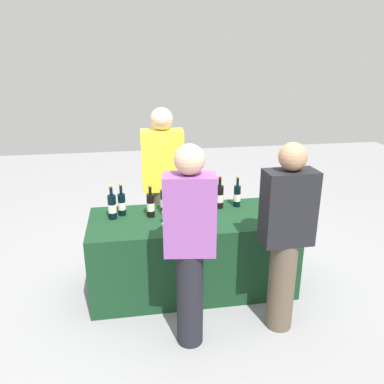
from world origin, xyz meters
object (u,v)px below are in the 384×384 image
server_pouring (163,182)px  wine_glass_1 (178,216)px  wine_bottle_2 (151,205)px  wine_glass_0 (165,213)px  wine_bottle_0 (112,207)px  wine_bottle_1 (122,204)px  guest_0 (190,242)px  wine_bottle_6 (220,196)px  wine_glass_2 (196,215)px  wine_bottle_3 (164,201)px  guest_1 (286,234)px  wine_bottle_5 (198,197)px  wine_bottle_4 (188,203)px  wine_bottle_7 (237,196)px

server_pouring → wine_glass_1: bearing=96.7°
wine_bottle_2 → wine_glass_0: size_ratio=2.27×
wine_bottle_0 → wine_bottle_1: wine_bottle_0 is taller
wine_bottle_0 → guest_0: (0.59, -0.86, 0.02)m
wine_bottle_2 → wine_glass_1: wine_bottle_2 is taller
wine_bottle_6 → wine_glass_2: (-0.31, -0.39, -0.01)m
wine_glass_1 → server_pouring: server_pouring is taller
wine_bottle_2 → wine_glass_2: (0.38, -0.28, -0.01)m
wine_glass_0 → wine_bottle_3: bearing=86.3°
wine_bottle_0 → guest_1: guest_1 is taller
wine_bottle_6 → wine_bottle_0: bearing=-174.3°
wine_glass_0 → wine_glass_1: size_ratio=0.97×
wine_bottle_2 → wine_bottle_5: (0.47, 0.13, 0.01)m
wine_glass_0 → guest_1: guest_1 is taller
wine_bottle_4 → guest_0: 0.88m
wine_bottle_5 → guest_1: size_ratio=0.21×
wine_bottle_3 → guest_1: guest_1 is taller
wine_bottle_1 → wine_bottle_2: bearing=-17.3°
wine_bottle_2 → wine_bottle_6: size_ratio=0.98×
wine_bottle_4 → wine_bottle_7: 0.53m
wine_glass_0 → server_pouring: size_ratio=0.08×
wine_bottle_5 → wine_glass_1: (-0.25, -0.41, -0.02)m
wine_bottle_3 → wine_glass_1: 0.36m
wine_bottle_1 → wine_bottle_4: bearing=-6.3°
wine_glass_1 → wine_bottle_0: bearing=153.0°
wine_bottle_1 → wine_bottle_0: bearing=-140.5°
wine_glass_0 → wine_bottle_1: bearing=144.9°
wine_bottle_7 → server_pouring: size_ratio=0.19×
wine_glass_1 → guest_1: bearing=-32.7°
wine_bottle_4 → guest_1: bearing=-50.7°
wine_bottle_1 → guest_0: size_ratio=0.19×
wine_bottle_2 → wine_bottle_6: wine_bottle_6 is taller
wine_bottle_3 → guest_0: size_ratio=0.20×
wine_bottle_3 → wine_bottle_1: bearing=177.7°
wine_bottle_3 → server_pouring: (0.03, 0.44, 0.05)m
wine_glass_0 → guest_0: size_ratio=0.09×
wine_bottle_5 → guest_0: guest_0 is taller
server_pouring → wine_bottle_0: bearing=46.8°
wine_bottle_7 → wine_glass_0: bearing=-157.6°
wine_bottle_5 → guest_0: (-0.24, -0.98, 0.02)m
server_pouring → wine_glass_0: bearing=89.0°
guest_0 → server_pouring: bearing=101.1°
wine_bottle_3 → server_pouring: size_ratio=0.19×
wine_bottle_2 → wine_bottle_3: (0.13, 0.07, 0.00)m
wine_bottle_5 → wine_glass_2: size_ratio=2.31×
wine_bottle_7 → wine_bottle_3: bearing=-175.6°
wine_bottle_2 → server_pouring: server_pouring is taller
wine_bottle_7 → guest_0: guest_0 is taller
wine_bottle_3 → server_pouring: 0.45m
guest_1 → wine_glass_0: bearing=144.9°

